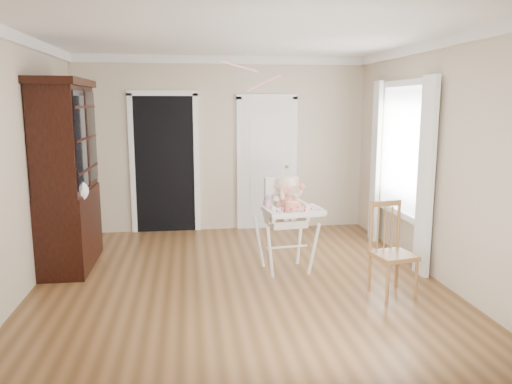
{
  "coord_description": "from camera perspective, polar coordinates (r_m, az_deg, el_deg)",
  "views": [
    {
      "loc": [
        -0.53,
        -5.3,
        1.98
      ],
      "look_at": [
        0.23,
        0.26,
        0.99
      ],
      "focal_mm": 35.0,
      "sensor_mm": 36.0,
      "label": 1
    }
  ],
  "objects": [
    {
      "name": "streamer",
      "position": [
        5.92,
        -1.91,
        14.14
      ],
      "size": [
        0.4,
        0.33,
        0.15
      ],
      "primitive_type": null,
      "rotation": [
        0.26,
        0.0,
        0.9
      ],
      "color": "pink",
      "rests_on": "ceiling"
    },
    {
      "name": "wall_back",
      "position": [
        7.84,
        -3.84,
        5.41
      ],
      "size": [
        4.5,
        0.0,
        4.5
      ],
      "primitive_type": "plane",
      "rotation": [
        1.57,
        0.0,
        0.0
      ],
      "color": "#C3B198",
      "rests_on": "floor"
    },
    {
      "name": "baby",
      "position": [
        5.9,
        3.41,
        -0.78
      ],
      "size": [
        0.36,
        0.27,
        0.53
      ],
      "rotation": [
        0.0,
        0.0,
        0.12
      ],
      "color": "beige",
      "rests_on": "high_chair"
    },
    {
      "name": "floor",
      "position": [
        5.68,
        -1.93,
        -10.38
      ],
      "size": [
        5.0,
        5.0,
        0.0
      ],
      "primitive_type": "plane",
      "color": "brown",
      "rests_on": "ground"
    },
    {
      "name": "crown_molding",
      "position": [
        5.36,
        -2.1,
        17.09
      ],
      "size": [
        4.5,
        5.0,
        0.12
      ],
      "primitive_type": null,
      "color": "white",
      "rests_on": "ceiling"
    },
    {
      "name": "window_right",
      "position": [
        6.71,
        16.16,
        3.71
      ],
      "size": [
        0.13,
        1.84,
        2.3
      ],
      "color": "white",
      "rests_on": "wall_right"
    },
    {
      "name": "closet_door",
      "position": [
        7.93,
        1.26,
        3.12
      ],
      "size": [
        0.96,
        0.09,
        2.13
      ],
      "color": "white",
      "rests_on": "wall_back"
    },
    {
      "name": "high_chair",
      "position": [
        5.91,
        3.46,
        -2.5
      ],
      "size": [
        0.73,
        0.87,
        1.14
      ],
      "rotation": [
        0.0,
        0.0,
        0.12
      ],
      "color": "white",
      "rests_on": "floor"
    },
    {
      "name": "wall_right",
      "position": [
        6.02,
        19.88,
        3.42
      ],
      "size": [
        0.0,
        5.0,
        5.0
      ],
      "primitive_type": "plane",
      "rotation": [
        1.57,
        0.0,
        -1.57
      ],
      "color": "#C3B198",
      "rests_on": "floor"
    },
    {
      "name": "sippy_cup",
      "position": [
        5.72,
        1.32,
        -1.23
      ],
      "size": [
        0.07,
        0.07,
        0.18
      ],
      "rotation": [
        0.0,
        0.0,
        0.12
      ],
      "color": "pink",
      "rests_on": "high_chair"
    },
    {
      "name": "doorway",
      "position": [
        7.84,
        -10.4,
        3.49
      ],
      "size": [
        1.06,
        0.05,
        2.22
      ],
      "color": "black",
      "rests_on": "wall_back"
    },
    {
      "name": "wall_left",
      "position": [
        5.61,
        -25.57,
        2.59
      ],
      "size": [
        0.0,
        5.0,
        5.0
      ],
      "primitive_type": "plane",
      "rotation": [
        1.57,
        0.0,
        1.57
      ],
      "color": "#C3B198",
      "rests_on": "floor"
    },
    {
      "name": "cake",
      "position": [
        5.61,
        4.24,
        -1.69
      ],
      "size": [
        0.23,
        0.23,
        0.11
      ],
      "color": "silver",
      "rests_on": "high_chair"
    },
    {
      "name": "ceiling",
      "position": [
        5.37,
        -2.1,
        17.72
      ],
      "size": [
        5.0,
        5.0,
        0.0
      ],
      "primitive_type": "plane",
      "rotation": [
        3.14,
        0.0,
        0.0
      ],
      "color": "white",
      "rests_on": "wall_back"
    },
    {
      "name": "dining_chair",
      "position": [
        5.44,
        15.25,
        -6.64
      ],
      "size": [
        0.47,
        0.47,
        0.97
      ],
      "rotation": [
        0.0,
        0.0,
        0.19
      ],
      "color": "brown",
      "rests_on": "floor"
    },
    {
      "name": "china_cabinet",
      "position": [
        6.42,
        -20.77,
        1.83
      ],
      "size": [
        0.6,
        1.35,
        2.27
      ],
      "color": "black",
      "rests_on": "floor"
    }
  ]
}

